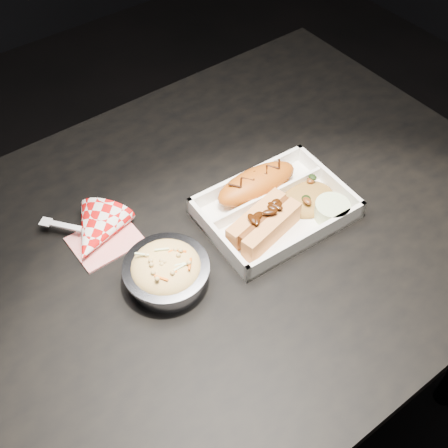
% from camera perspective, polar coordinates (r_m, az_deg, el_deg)
% --- Properties ---
extents(floor, '(4.00, 4.00, 0.05)m').
position_cam_1_polar(floor, '(1.63, -1.69, -19.11)').
color(floor, black).
rests_on(floor, ground).
extents(dining_table, '(1.20, 0.80, 0.75)m').
position_cam_1_polar(dining_table, '(1.02, -2.56, -4.96)').
color(dining_table, black).
rests_on(dining_table, ground).
extents(food_tray, '(0.26, 0.19, 0.04)m').
position_cam_1_polar(food_tray, '(0.98, 5.17, 1.33)').
color(food_tray, white).
rests_on(food_tray, dining_table).
extents(fried_pastry, '(0.16, 0.07, 0.05)m').
position_cam_1_polar(fried_pastry, '(1.00, 3.34, 4.13)').
color(fried_pastry, '#BD5812').
rests_on(fried_pastry, food_tray).
extents(hotdog, '(0.14, 0.08, 0.06)m').
position_cam_1_polar(hotdog, '(0.93, 4.07, 0.10)').
color(hotdog, '#E4934E').
rests_on(hotdog, food_tray).
extents(fried_rice_mound, '(0.11, 0.09, 0.03)m').
position_cam_1_polar(fried_rice_mound, '(1.00, 8.60, 2.96)').
color(fried_rice_mound, '#AF7A32').
rests_on(fried_rice_mound, food_tray).
extents(cupcake_liner, '(0.06, 0.06, 0.03)m').
position_cam_1_polar(cupcake_liner, '(0.98, 10.89, 1.37)').
color(cupcake_liner, beige).
rests_on(cupcake_liner, food_tray).
extents(foil_coleslaw_cup, '(0.14, 0.14, 0.07)m').
position_cam_1_polar(foil_coleslaw_cup, '(0.88, -5.88, -4.72)').
color(foil_coleslaw_cup, silver).
rests_on(foil_coleslaw_cup, dining_table).
extents(napkin_fork, '(0.15, 0.16, 0.10)m').
position_cam_1_polar(napkin_fork, '(0.96, -12.90, -0.96)').
color(napkin_fork, red).
rests_on(napkin_fork, dining_table).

